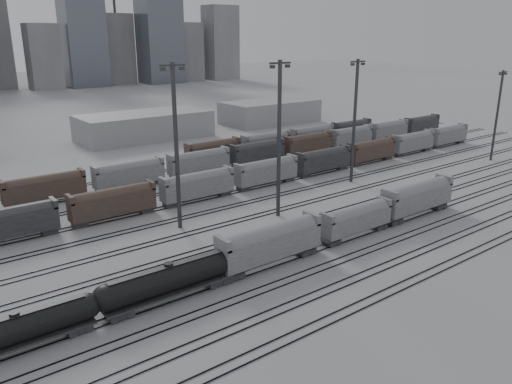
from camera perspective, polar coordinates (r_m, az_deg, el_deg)
ground at (r=79.90m, az=11.07°, el=-5.45°), size 900.00×900.00×0.00m
tracks at (r=91.49m, az=2.91°, el=-2.11°), size 220.00×71.50×0.16m
tank_car_a at (r=57.04m, az=-25.67°, el=-14.02°), size 17.19×2.87×4.25m
tank_car_b at (r=61.51m, az=-9.88°, el=-9.83°), size 18.83×3.14×4.65m
hopper_car_a at (r=68.81m, az=1.61°, el=-5.68°), size 16.31×3.24×5.83m
hopper_car_b at (r=80.52m, az=11.41°, el=-2.95°), size 13.85×2.75×4.95m
hopper_car_c at (r=92.30m, az=17.96°, el=-0.45°), size 16.51×3.28×5.90m
light_mast_b at (r=80.54m, az=-9.11°, el=5.50°), size 4.31×0.69×26.91m
light_mast_c at (r=85.27m, az=2.65°, el=6.36°), size 4.31×0.69×26.95m
light_mast_d at (r=108.74m, az=11.20°, el=8.22°), size 4.19×0.67×26.16m
light_mast_e at (r=140.43m, az=25.86°, el=8.07°), size 3.62×0.58×22.65m
bg_string_near at (r=106.23m, az=1.18°, el=2.22°), size 151.00×3.00×5.60m
bg_string_mid at (r=124.44m, az=0.19°, el=4.48°), size 151.00×3.00×5.60m
bg_string_far at (r=141.36m, az=3.85°, el=6.00°), size 66.00×3.00×5.60m
warehouse_mid at (r=159.82m, az=-12.58°, el=7.38°), size 40.00×18.00×8.00m
warehouse_right at (r=186.13m, az=1.62°, el=9.15°), size 35.00×18.00×8.00m
skyline at (r=334.88m, az=-27.06°, el=16.27°), size 316.00×22.40×95.00m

